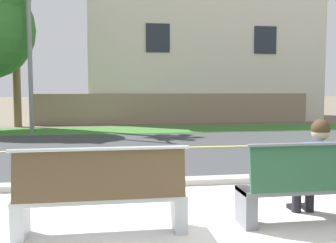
# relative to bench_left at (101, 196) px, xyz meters

# --- Properties ---
(ground_plane) EXTENTS (140.00, 140.00, 0.00)m
(ground_plane) POSITION_rel_bench_left_xyz_m (1.27, 7.81, -0.46)
(ground_plane) COLOR #665B4C
(sidewalk_pavement) EXTENTS (44.00, 3.60, 0.01)m
(sidewalk_pavement) POSITION_rel_bench_left_xyz_m (1.27, 0.21, -0.45)
(sidewalk_pavement) COLOR beige
(sidewalk_pavement) RESTS_ON ground_plane
(curb_edge) EXTENTS (44.00, 0.30, 0.11)m
(curb_edge) POSITION_rel_bench_left_xyz_m (1.27, 2.16, -0.40)
(curb_edge) COLOR #ADA89E
(curb_edge) RESTS_ON ground_plane
(street_asphalt) EXTENTS (52.00, 8.00, 0.01)m
(street_asphalt) POSITION_rel_bench_left_xyz_m (1.27, 6.31, -0.45)
(street_asphalt) COLOR #383A3D
(street_asphalt) RESTS_ON ground_plane
(road_centre_line) EXTENTS (48.00, 0.14, 0.01)m
(road_centre_line) POSITION_rel_bench_left_xyz_m (1.27, 6.31, -0.45)
(road_centre_line) COLOR #E0CC4C
(road_centre_line) RESTS_ON ground_plane
(far_verge_grass) EXTENTS (48.00, 2.80, 0.02)m
(far_verge_grass) POSITION_rel_bench_left_xyz_m (1.27, 11.22, -0.45)
(far_verge_grass) COLOR #38702D
(far_verge_grass) RESTS_ON ground_plane
(bench_left) EXTENTS (1.87, 0.48, 1.01)m
(bench_left) POSITION_rel_bench_left_xyz_m (0.00, 0.00, 0.00)
(bench_left) COLOR silver
(bench_left) RESTS_ON ground_plane
(bench_right) EXTENTS (1.87, 0.48, 1.01)m
(bench_right) POSITION_rel_bench_left_xyz_m (2.53, 0.00, 0.00)
(bench_right) COLOR slate
(bench_right) RESTS_ON ground_plane
(seated_person_blue) EXTENTS (0.52, 0.68, 1.25)m
(seated_person_blue) POSITION_rel_bench_left_xyz_m (2.59, 0.17, 0.22)
(seated_person_blue) COLOR black
(seated_person_blue) RESTS_ON ground_plane
(streetlamp) EXTENTS (0.24, 2.10, 7.61)m
(streetlamp) POSITION_rel_bench_left_xyz_m (-2.65, 11.00, 3.86)
(streetlamp) COLOR gray
(streetlamp) RESTS_ON ground_plane
(garden_wall) EXTENTS (13.00, 0.36, 1.40)m
(garden_wall) POSITION_rel_bench_left_xyz_m (3.23, 13.94, 0.24)
(garden_wall) COLOR gray
(garden_wall) RESTS_ON ground_plane
(house_across_street) EXTENTS (12.46, 6.91, 7.78)m
(house_across_street) POSITION_rel_bench_left_xyz_m (5.04, 17.14, 3.48)
(house_across_street) COLOR beige
(house_across_street) RESTS_ON ground_plane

